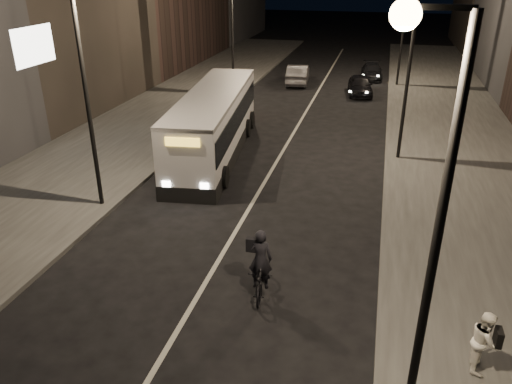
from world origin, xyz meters
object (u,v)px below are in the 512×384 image
Objects in this scene: car_mid at (298,74)px; streetlight_right_mid at (406,45)px; streetlight_right_near at (426,199)px; cyclist_on_bicycle at (261,273)px; car_near at (360,85)px; streetlight_left_near at (89,68)px; car_far at (372,71)px; streetlight_left_far at (236,17)px; streetlight_right_far at (401,12)px; pedestrian_woman at (484,341)px; city_bus at (214,121)px.

streetlight_right_mid is at bearing 109.97° from car_mid.
cyclist_on_bicycle is (-3.59, 4.05, -4.63)m from streetlight_right_near.
streetlight_right_mid reaches higher than car_near.
streetlight_right_mid is at bearing 66.32° from cyclist_on_bicycle.
car_mid is (3.44, 23.11, -4.62)m from streetlight_left_near.
car_mid is 6.41m from car_far.
car_near is (8.35, 2.73, -4.68)m from streetlight_left_far.
streetlight_left_near is 2.04× the size of car_near.
streetlight_left_far is at bearing -150.64° from streetlight_right_far.
pedestrian_woman is at bearing -81.67° from streetlight_right_mid.
cyclist_on_bicycle is (7.08, -3.95, -4.63)m from streetlight_left_near.
car_near is at bearing 80.08° from cyclist_on_bicycle.
car_near is at bearing 59.12° from city_bus.
cyclist_on_bicycle is (4.96, -10.68, -0.94)m from city_bus.
streetlight_right_near and streetlight_left_far have the same top height.
streetlight_left_far reaches higher than city_bus.
streetlight_left_near reaches higher than cyclist_on_bicycle.
car_near is at bearing 13.36° from pedestrian_woman.
city_bus is at bearing -121.29° from car_near.
car_near is 0.89× the size of car_mid.
streetlight_right_near reaches higher than car_mid.
city_bus is 7.50× the size of pedestrian_woman.
car_mid is (-7.22, 15.11, -4.62)m from streetlight_right_mid.
streetlight_right_mid is 16.00m from streetlight_right_far.
streetlight_right_far is 1.80× the size of car_mid.
streetlight_left_far is 1.80× the size of car_mid.
city_bus is 2.89× the size of car_far.
city_bus is 2.58× the size of car_mid.
streetlight_right_far reaches higher than car_far.
streetlight_right_far is 0.70× the size of city_bus.
car_mid is at bearing 103.07° from streetlight_right_near.
streetlight_right_mid is 17.37m from car_mid.
streetlight_left_far is 23.53m from cyclist_on_bicycle.
streetlight_left_near is 5.26× the size of pedestrian_woman.
streetlight_right_mid is 0.70× the size of city_bus.
car_mid is at bearing 81.53° from streetlight_left_near.
car_far is (6.81, 19.68, -1.09)m from city_bus.
streetlight_left_near is at bearing 70.05° from pedestrian_woman.
streetlight_left_far is 27.18m from pedestrian_woman.
city_bus is at bearing -112.88° from car_far.
streetlight_right_far reaches higher than cyclist_on_bicycle.
streetlight_right_far is at bearing -58.05° from car_far.
streetlight_left_near is at bearing 75.95° from car_mid.
streetlight_left_far is at bearing 100.89° from cyclist_on_bicycle.
streetlight_right_far is at bearing 56.77° from city_bus.
streetlight_left_near is at bearing -143.12° from streetlight_right_mid.
streetlight_left_far reaches higher than car_far.
car_mid is 1.12× the size of car_far.
streetlight_right_far is 8.62m from car_mid.
streetlight_left_near is 23.81m from car_mid.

